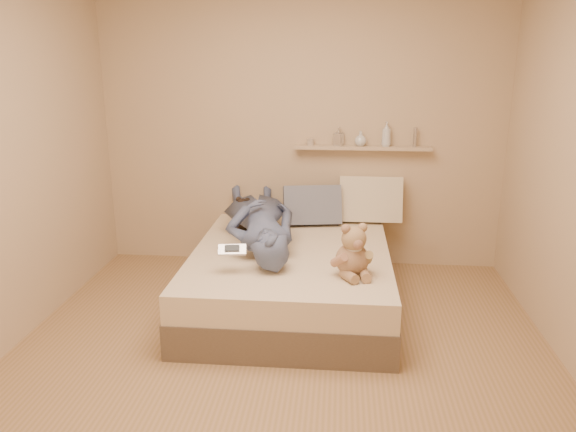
# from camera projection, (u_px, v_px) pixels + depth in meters

# --- Properties ---
(room) EXTENTS (3.80, 3.80, 3.80)m
(room) POSITION_uv_depth(u_px,v_px,m) (277.00, 163.00, 3.18)
(room) COLOR #9A744F
(room) RESTS_ON ground
(bed) EXTENTS (1.50, 1.90, 0.45)m
(bed) POSITION_uv_depth(u_px,v_px,m) (291.00, 277.00, 4.37)
(bed) COLOR brown
(bed) RESTS_ON floor
(game_console) EXTENTS (0.20, 0.11, 0.07)m
(game_console) POSITION_uv_depth(u_px,v_px,m) (232.00, 250.00, 3.80)
(game_console) COLOR silver
(game_console) RESTS_ON bed
(teddy_bear) EXTENTS (0.29, 0.31, 0.37)m
(teddy_bear) POSITION_uv_depth(u_px,v_px,m) (353.00, 254.00, 3.75)
(teddy_bear) COLOR #997253
(teddy_bear) RESTS_ON bed
(dark_plush) EXTENTS (0.19, 0.19, 0.30)m
(dark_plush) POSITION_uv_depth(u_px,v_px,m) (244.00, 216.00, 4.72)
(dark_plush) COLOR black
(dark_plush) RESTS_ON bed
(pillow_cream) EXTENTS (0.55, 0.26, 0.43)m
(pillow_cream) POSITION_uv_depth(u_px,v_px,m) (370.00, 199.00, 4.98)
(pillow_cream) COLOR beige
(pillow_cream) RESTS_ON bed
(pillow_grey) EXTENTS (0.53, 0.32, 0.37)m
(pillow_grey) POSITION_uv_depth(u_px,v_px,m) (312.00, 205.00, 4.90)
(pillow_grey) COLOR slate
(pillow_grey) RESTS_ON bed
(person) EXTENTS (0.92, 1.63, 0.37)m
(person) POSITION_uv_depth(u_px,v_px,m) (259.00, 219.00, 4.44)
(person) COLOR #474F70
(person) RESTS_ON bed
(wall_shelf) EXTENTS (1.20, 0.12, 0.03)m
(wall_shelf) POSITION_uv_depth(u_px,v_px,m) (363.00, 148.00, 4.94)
(wall_shelf) COLOR tan
(wall_shelf) RESTS_ON wall_back
(shelf_bottles) EXTENTS (0.96, 0.14, 0.21)m
(shelf_bottles) POSITION_uv_depth(u_px,v_px,m) (364.00, 137.00, 4.91)
(shelf_bottles) COLOR #B0A497
(shelf_bottles) RESTS_ON wall_shelf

